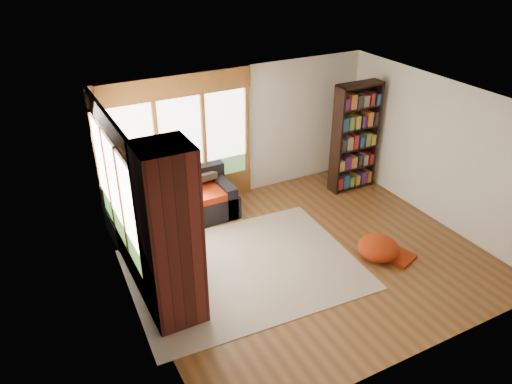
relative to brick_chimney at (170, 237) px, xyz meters
name	(u,v)px	position (x,y,z in m)	size (l,w,h in m)	color
floor	(307,255)	(2.40, 0.35, -1.30)	(5.50, 5.50, 0.00)	#573318
ceiling	(315,105)	(2.40, 0.35, 1.30)	(5.50, 5.50, 0.00)	white
wall_back	(239,133)	(2.40, 2.85, 0.00)	(5.50, 0.04, 2.60)	silver
wall_front	(430,275)	(2.40, -2.15, 0.00)	(5.50, 0.04, 2.60)	silver
wall_left	(136,231)	(-0.35, 0.35, 0.00)	(0.04, 5.00, 2.60)	silver
wall_right	(440,152)	(5.15, 0.35, 0.00)	(0.04, 5.00, 2.60)	silver
windows_back	(181,142)	(1.20, 2.82, 0.05)	(2.82, 0.10, 1.90)	brown
windows_left	(116,190)	(-0.32, 1.55, 0.05)	(0.10, 2.62, 1.90)	brown
roller_blind	(101,146)	(-0.29, 2.38, 0.45)	(0.03, 0.72, 0.90)	#759B68
brick_chimney	(170,237)	(0.00, 0.00, 0.00)	(0.70, 0.70, 2.60)	#471914
sectional_sofa	(160,221)	(0.45, 2.05, -1.00)	(2.20, 2.20, 0.80)	black
area_rug	(244,269)	(1.30, 0.49, -1.29)	(3.57, 2.73, 0.01)	beige
bookshelf	(355,138)	(4.54, 1.97, -0.19)	(0.95, 0.32, 2.22)	black
pouf	(378,247)	(3.40, -0.25, -1.10)	(0.68, 0.68, 0.37)	#9D2D0F
dog_tan	(169,189)	(0.71, 2.23, -0.52)	(0.99, 0.95, 0.49)	brown
dog_brindle	(161,222)	(0.25, 1.27, -0.53)	(0.80, 0.94, 0.46)	black
throw_pillows	(162,196)	(0.53, 2.10, -0.54)	(1.98, 1.68, 0.45)	black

